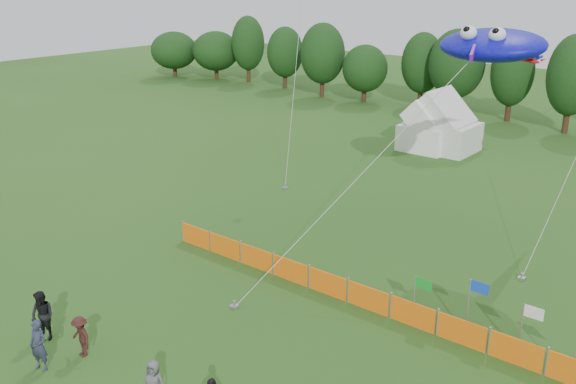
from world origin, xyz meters
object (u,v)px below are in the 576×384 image
Objects in this scene: tent_left at (428,129)px; stingray_kite at (496,45)px; spectator_a at (39,346)px; barrier_fence at (368,298)px; tent_right at (443,127)px; spectator_b at (42,316)px; spectator_c at (81,337)px; spectator_e at (154,383)px.

tent_left is 18.67m from stingray_kite.
stingray_kite is at bearing 54.53° from spectator_a.
tent_left is 25.35m from barrier_fence.
spectator_a is 23.12m from stingray_kite.
tent_right is 18.62m from stingray_kite.
barrier_fence is at bearing 41.40° from spectator_a.
tent_left is 32.87m from spectator_b.
spectator_b is at bearing -113.64° from stingray_kite.
spectator_b is at bearing -130.77° from barrier_fence.
spectator_c is at bearing -108.61° from stingray_kite.
spectator_c is (0.37, 1.37, -0.17)m from spectator_a.
spectator_a is at bearing -121.50° from barrier_fence.
tent_right is at bearing 34.78° from tent_left.
stingray_kite is at bearing 54.98° from spectator_b.
stingray_kite reaches higher than spectator_e.
tent_right is 2.58× the size of spectator_b.
stingray_kite reaches higher than spectator_a.
spectator_a is 0.09× the size of stingray_kite.
spectator_e is (4.47, 1.26, -0.16)m from spectator_a.
tent_left is 2.36× the size of spectator_c.
stingray_kite is (8.40, 19.19, 8.70)m from spectator_b.
spectator_e is (6.73, -33.32, -0.98)m from tent_right.
tent_left is at bearing 101.53° from spectator_c.
stingray_kite reaches higher than spectator_b.
spectator_b is (0.61, -33.45, -0.80)m from tent_right.
stingray_kite is (6.38, 18.95, 8.89)m from spectator_c.
spectator_c is 0.99× the size of spectator_e.
stingray_kite is at bearing 88.24° from barrier_fence.
spectator_b is at bearing -88.96° from tent_right.
spectator_e is at bearing -1.39° from spectator_a.
spectator_e is (-1.98, -9.27, 0.27)m from barrier_fence.
tent_left is 0.17× the size of barrier_fence.
spectator_c is at bearing 57.92° from spectator_a.
spectator_c is (-6.08, -9.15, 0.27)m from barrier_fence.
spectator_a is at bearing -84.69° from tent_left.
spectator_e is (7.63, -32.70, -0.84)m from tent_left.
tent_left reaches higher than spectator_a.
spectator_e is at bearing -76.87° from tent_left.
spectator_b reaches higher than spectator_c.
barrier_fence is 9.48m from spectator_e.
barrier_fence is 11.46× the size of spectator_b.
barrier_fence is 13.41m from stingray_kite.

